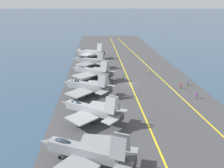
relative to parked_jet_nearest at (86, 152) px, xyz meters
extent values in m
plane|color=#334C66|center=(38.18, -12.23, -3.00)|extent=(2000.00, 2000.00, 0.00)
cube|color=#424244|center=(38.18, -12.23, -2.80)|extent=(224.41, 40.85, 0.40)
cube|color=yellow|center=(38.18, -23.46, -2.59)|extent=(201.61, 12.72, 0.01)
cube|color=yellow|center=(38.18, -12.23, -2.59)|extent=(201.97, 0.36, 0.01)
cube|color=gray|center=(0.16, 0.35, -0.01)|extent=(6.64, 11.53, 1.74)
cone|color=#5B5E60|center=(3.11, 6.62, -0.01)|extent=(2.45, 2.74, 1.65)
cube|color=#38383A|center=(-2.85, -6.07, -0.01)|extent=(2.63, 2.60, 1.48)
ellipsoid|color=#232D38|center=(1.70, 3.63, 0.82)|extent=(2.10, 3.03, 0.96)
cube|color=gray|center=(3.05, -1.45, -0.57)|extent=(5.92, 6.03, 0.28)
cube|color=gray|center=(-3.13, -4.52, 2.46)|extent=(1.83, 2.45, 3.15)
cube|color=gray|center=(-1.47, -5.29, 2.46)|extent=(1.83, 2.45, 3.15)
cube|color=gray|center=(-0.59, -6.60, -0.01)|extent=(3.29, 2.91, 0.20)
cylinder|color=#B2B2B7|center=(2.04, 4.36, -1.74)|extent=(0.16, 0.16, 1.72)
cylinder|color=black|center=(2.04, 4.36, -2.30)|extent=(0.45, 0.64, 0.60)
cylinder|color=#B2B2B7|center=(-1.45, -0.23, -1.74)|extent=(0.16, 0.16, 1.72)
cylinder|color=#B2B2B7|center=(0.75, -1.26, -1.74)|extent=(0.16, 0.16, 1.72)
cylinder|color=black|center=(0.75, -1.26, -2.30)|extent=(0.45, 0.64, 0.60)
cube|color=#93999E|center=(15.11, -0.15, -0.03)|extent=(7.82, 10.42, 1.60)
cone|color=#5B5E60|center=(18.89, 5.37, -0.03)|extent=(2.49, 2.66, 1.52)
cube|color=#38383A|center=(11.25, -5.81, -0.03)|extent=(2.58, 2.58, 1.36)
ellipsoid|color=#232D38|center=(17.09, 2.74, 0.73)|extent=(2.31, 2.81, 0.88)
cube|color=#93999E|center=(12.26, 1.32, -0.55)|extent=(6.89, 6.87, 0.28)
cube|color=#93999E|center=(17.52, -2.27, -0.55)|extent=(6.20, 6.33, 0.28)
cube|color=#93999E|center=(11.26, -4.31, 2.43)|extent=(2.05, 2.36, 3.27)
cube|color=#93999E|center=(12.65, -5.26, 2.43)|extent=(2.05, 2.36, 3.27)
cube|color=#93999E|center=(9.69, -4.18, -0.03)|extent=(3.53, 3.52, 0.20)
cube|color=#93999E|center=(13.33, -6.67, -0.03)|extent=(3.45, 3.14, 0.20)
cylinder|color=#B2B2B7|center=(17.53, 3.38, -1.72)|extent=(0.16, 0.16, 1.76)
cylinder|color=black|center=(17.53, 3.38, -2.30)|extent=(0.52, 0.62, 0.60)
cylinder|color=#B2B2B7|center=(13.53, -0.48, -1.72)|extent=(0.16, 0.16, 1.76)
cylinder|color=black|center=(13.53, -0.48, -2.30)|extent=(0.52, 0.62, 0.60)
cylinder|color=#B2B2B7|center=(15.38, -1.75, -1.72)|extent=(0.16, 0.16, 1.76)
cylinder|color=black|center=(15.38, -1.75, -2.30)|extent=(0.52, 0.62, 0.60)
cube|color=gray|center=(30.39, 1.16, -0.19)|extent=(7.28, 10.64, 1.85)
cone|color=#5B5E60|center=(33.69, 6.80, -0.19)|extent=(2.59, 2.73, 1.76)
cube|color=#38383A|center=(27.01, -4.61, -0.19)|extent=(2.76, 2.65, 1.58)
ellipsoid|color=#232D38|center=(32.11, 4.11, 0.69)|extent=(2.26, 2.88, 1.02)
cube|color=gray|center=(26.91, 2.76, -0.79)|extent=(7.53, 7.51, 0.28)
cube|color=gray|center=(33.49, -1.09, -0.79)|extent=(6.90, 6.29, 0.28)
cube|color=gray|center=(26.78, -3.07, 2.36)|extent=(1.92, 2.33, 3.20)
cube|color=gray|center=(28.46, -4.05, 2.36)|extent=(1.92, 2.33, 3.20)
cube|color=gray|center=(25.23, -3.04, -0.19)|extent=(3.51, 3.43, 0.20)
cube|color=gray|center=(29.25, -5.39, -0.19)|extent=(3.36, 2.97, 0.20)
cylinder|color=#B2B2B7|center=(32.50, 4.77, -1.86)|extent=(0.16, 0.16, 1.48)
cylinder|color=black|center=(32.50, 4.77, -2.30)|extent=(0.49, 0.63, 0.60)
cylinder|color=#B2B2B7|center=(28.69, 0.84, -1.86)|extent=(0.16, 0.16, 1.48)
cylinder|color=black|center=(28.69, 0.84, -2.30)|extent=(0.49, 0.63, 0.60)
cylinder|color=#B2B2B7|center=(30.93, -0.48, -1.86)|extent=(0.16, 0.16, 1.48)
cylinder|color=black|center=(30.93, -0.48, -2.30)|extent=(0.49, 0.63, 0.60)
cube|color=gray|center=(44.74, 0.22, -0.01)|extent=(8.33, 10.69, 1.63)
cone|color=#5B5E60|center=(48.81, 5.89, -0.01)|extent=(2.58, 2.75, 1.54)
cube|color=#38383A|center=(40.57, -5.57, -0.01)|extent=(2.65, 2.67, 1.38)
ellipsoid|color=#232D38|center=(46.87, 3.19, 0.76)|extent=(2.43, 2.89, 0.89)
cube|color=gray|center=(41.45, 2.09, -0.54)|extent=(7.77, 7.85, 0.28)
cube|color=gray|center=(47.55, -2.30, -0.54)|extent=(7.39, 7.00, 0.28)
cube|color=gray|center=(40.64, -4.02, 2.50)|extent=(2.15, 2.44, 3.35)
cube|color=gray|center=(42.02, -5.01, 2.50)|extent=(2.15, 2.44, 3.35)
cube|color=gray|center=(39.06, -3.88, -0.01)|extent=(3.58, 3.59, 0.20)
cube|color=gray|center=(42.65, -6.47, -0.01)|extent=(3.51, 3.26, 0.20)
cylinder|color=#B2B2B7|center=(47.34, 3.85, -1.71)|extent=(0.16, 0.16, 1.78)
cylinder|color=black|center=(47.34, 3.85, -2.30)|extent=(0.53, 0.62, 0.60)
cylinder|color=#B2B2B7|center=(43.10, -0.10, -1.71)|extent=(0.16, 0.16, 1.78)
cylinder|color=black|center=(43.10, -0.10, -2.30)|extent=(0.53, 0.62, 0.60)
cylinder|color=#B2B2B7|center=(44.95, -1.43, -1.71)|extent=(0.16, 0.16, 1.78)
cylinder|color=black|center=(44.95, -1.43, -2.30)|extent=(0.53, 0.62, 0.60)
cube|color=gray|center=(59.54, 1.13, -0.05)|extent=(6.86, 10.71, 1.68)
cone|color=#5B5E60|center=(62.67, 6.89, -0.05)|extent=(2.42, 2.64, 1.59)
cube|color=#38383A|center=(56.34, -4.76, -0.05)|extent=(2.57, 2.53, 1.43)
ellipsoid|color=#232D38|center=(61.18, 4.14, 0.74)|extent=(2.12, 2.85, 0.92)
cube|color=gray|center=(56.16, 2.54, -0.60)|extent=(7.44, 7.39, 0.28)
cube|color=gray|center=(62.57, -0.95, -0.60)|extent=(6.67, 6.13, 0.28)
cube|color=gray|center=(56.15, -3.27, 2.27)|extent=(1.82, 2.31, 2.92)
cube|color=gray|center=(57.70, -4.11, 2.27)|extent=(1.82, 2.31, 2.92)
cube|color=gray|center=(54.59, -3.29, -0.05)|extent=(3.52, 3.41, 0.20)
cube|color=gray|center=(58.53, -5.43, -0.05)|extent=(3.33, 2.91, 0.20)
cylinder|color=#B2B2B7|center=(61.55, 4.81, -1.74)|extent=(0.16, 0.16, 1.71)
cylinder|color=black|center=(61.55, 4.81, -2.30)|extent=(0.48, 0.63, 0.60)
cylinder|color=#B2B2B7|center=(57.97, 0.68, -1.74)|extent=(0.16, 0.16, 1.71)
cylinder|color=black|center=(57.97, 0.68, -2.30)|extent=(0.48, 0.63, 0.60)
cylinder|color=#B2B2B7|center=(60.03, -0.44, -1.74)|extent=(0.16, 0.16, 1.71)
cylinder|color=black|center=(60.03, -0.44, -2.30)|extent=(0.48, 0.63, 0.60)
cube|color=#A8AAAF|center=(75.96, 1.23, 0.10)|extent=(6.59, 10.82, 1.66)
cone|color=#5B5E60|center=(78.93, 7.08, 0.10)|extent=(2.37, 2.62, 1.57)
cube|color=#38383A|center=(72.92, -4.76, 0.10)|extent=(2.53, 2.50, 1.41)
ellipsoid|color=#232D38|center=(77.51, 4.29, 0.89)|extent=(2.06, 2.86, 0.91)
cube|color=#A8AAAF|center=(72.86, 2.38, -0.44)|extent=(6.91, 6.91, 0.28)
cube|color=#A8AAAF|center=(78.71, -0.60, -0.44)|extent=(5.88, 5.86, 0.28)
cube|color=#A8AAAF|center=(72.69, -3.28, 2.63)|extent=(1.87, 2.36, 3.34)
cube|color=#A8AAAF|center=(74.25, -4.06, 2.63)|extent=(1.87, 2.36, 3.34)
cube|color=#A8AAAF|center=(71.14, -3.34, 0.10)|extent=(3.52, 3.39, 0.20)
cube|color=#A8AAAF|center=(75.11, -5.36, 0.10)|extent=(3.30, 2.86, 0.20)
cylinder|color=#B2B2B7|center=(77.86, 4.97, -1.66)|extent=(0.16, 0.16, 1.87)
cylinder|color=black|center=(77.86, 4.97, -2.30)|extent=(0.47, 0.63, 0.60)
cylinder|color=#B2B2B7|center=(74.41, 0.74, -1.66)|extent=(0.16, 0.16, 1.87)
cylinder|color=black|center=(74.41, 0.74, -2.30)|extent=(0.47, 0.63, 0.60)
cylinder|color=#B2B2B7|center=(76.47, -0.32, -1.66)|extent=(0.16, 0.16, 1.87)
cylinder|color=black|center=(76.47, -0.32, -2.30)|extent=(0.47, 0.63, 0.60)
cylinder|color=#383328|center=(35.48, -29.42, -2.14)|extent=(0.24, 0.24, 0.91)
cube|color=#284CB2|center=(35.48, -29.42, -1.42)|extent=(0.46, 0.41, 0.53)
sphere|color=tan|center=(35.48, -29.42, -1.02)|extent=(0.22, 0.22, 0.22)
sphere|color=#284CB2|center=(35.48, -29.42, -0.96)|extent=(0.24, 0.24, 0.24)
cylinder|color=#4C473D|center=(48.64, -19.95, -2.17)|extent=(0.24, 0.24, 0.86)
cube|color=yellow|center=(48.64, -19.95, -1.44)|extent=(0.42, 0.32, 0.60)
sphere|color=tan|center=(48.64, -19.95, -1.01)|extent=(0.22, 0.22, 0.22)
sphere|color=yellow|center=(48.64, -19.95, -0.95)|extent=(0.24, 0.24, 0.24)
cylinder|color=#4C473D|center=(43.09, -10.65, -2.20)|extent=(0.24, 0.24, 0.80)
cube|color=green|center=(43.09, -10.65, -1.49)|extent=(0.40, 0.29, 0.61)
sphere|color=beige|center=(43.09, -10.65, -1.06)|extent=(0.22, 0.22, 0.22)
sphere|color=green|center=(43.09, -10.65, -1.00)|extent=(0.24, 0.24, 0.24)
cylinder|color=#383328|center=(33.15, -26.31, -2.20)|extent=(0.24, 0.24, 0.80)
cube|color=red|center=(33.15, -26.31, -1.50)|extent=(0.40, 0.45, 0.59)
sphere|color=tan|center=(33.15, -26.31, -1.07)|extent=(0.22, 0.22, 0.22)
sphere|color=red|center=(33.15, -26.31, -1.01)|extent=(0.24, 0.24, 0.24)
cylinder|color=#4C473D|center=(25.30, -27.81, -2.13)|extent=(0.24, 0.24, 0.94)
cube|color=purple|center=(25.30, -27.81, -1.38)|extent=(0.40, 0.29, 0.56)
sphere|color=beige|center=(25.30, -27.81, -0.97)|extent=(0.22, 0.22, 0.22)
sphere|color=purple|center=(25.30, -27.81, -0.91)|extent=(0.24, 0.24, 0.24)
camera|label=1|loc=(-30.56, -1.86, 21.25)|focal=38.00mm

